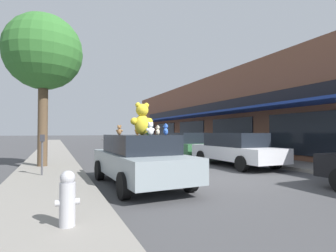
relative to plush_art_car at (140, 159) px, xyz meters
name	(u,v)px	position (x,y,z in m)	size (l,w,h in m)	color
ground_plane	(219,180)	(2.49, -0.20, -0.74)	(260.00, 260.00, 0.00)	#424244
sidewalk_near	(47,192)	(-2.34, -0.20, -0.67)	(2.22, 90.00, 0.13)	gray
sidewalk_far	(325,169)	(7.33, -0.20, -0.67)	(2.22, 90.00, 0.13)	gray
storefront_row	(281,117)	(15.76, 9.75, 2.10)	(16.42, 32.71, 5.69)	brown
plush_art_car	(140,159)	(0.00, 0.00, 0.00)	(2.02, 4.32, 1.40)	#8C999E
teddy_bear_giant	(142,119)	(0.08, 0.02, 1.10)	(0.67, 0.42, 0.91)	yellow
teddy_bear_white	(151,129)	(-0.05, -1.06, 0.82)	(0.24, 0.16, 0.32)	white
teddy_bear_teal	(150,130)	(0.19, -0.33, 0.81)	(0.17, 0.22, 0.30)	teal
teddy_bear_blue	(166,130)	(0.35, -1.03, 0.80)	(0.17, 0.22, 0.29)	blue
teddy_bear_brown	(119,130)	(-0.58, -0.03, 0.79)	(0.19, 0.17, 0.27)	olive
teddy_bear_green	(148,129)	(0.35, 0.27, 0.82)	(0.21, 0.24, 0.33)	green
teddy_bear_orange	(138,130)	(0.22, 0.93, 0.82)	(0.20, 0.24, 0.33)	orange
teddy_bear_cream	(158,130)	(0.29, -0.64, 0.79)	(0.16, 0.18, 0.25)	beige
parked_car_far_center	(235,149)	(5.06, 2.31, 0.02)	(1.84, 4.71, 1.45)	silver
parked_car_far_right	(182,143)	(5.06, 7.40, 0.05)	(1.91, 4.72, 1.45)	#336B3D
street_tree	(44,53)	(-2.62, 4.55, 3.93)	(3.03, 3.03, 6.09)	brown
fire_hydrant	(67,198)	(-2.01, -3.02, -0.21)	(0.33, 0.22, 0.79)	#B2B2B7
parking_meter	(42,149)	(-2.54, 2.08, 0.21)	(0.14, 0.10, 1.27)	#4C4C51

